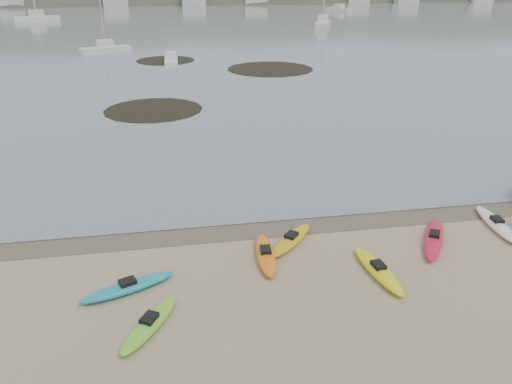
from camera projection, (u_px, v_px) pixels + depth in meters
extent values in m
plane|color=tan|center=(256.00, 223.00, 21.81)|extent=(600.00, 600.00, 0.00)
plane|color=brown|center=(257.00, 226.00, 21.54)|extent=(60.00, 60.00, 0.00)
ellipsoid|color=teal|center=(128.00, 287.00, 17.14)|extent=(3.37, 1.93, 0.34)
ellipsoid|color=yellow|center=(378.00, 270.00, 18.11)|extent=(1.07, 3.46, 0.34)
ellipsoid|color=white|center=(496.00, 224.00, 21.40)|extent=(1.16, 3.59, 0.34)
ellipsoid|color=orange|center=(266.00, 255.00, 19.09)|extent=(0.93, 3.24, 0.34)
ellipsoid|color=gold|center=(291.00, 240.00, 20.13)|extent=(2.59, 2.82, 0.34)
ellipsoid|color=#6FD22A|center=(150.00, 324.00, 15.36)|extent=(2.16, 3.00, 0.34)
ellipsoid|color=red|center=(434.00, 238.00, 20.24)|extent=(2.60, 3.61, 0.34)
cylinder|color=black|center=(154.00, 110.00, 39.32)|extent=(7.72, 7.72, 0.04)
cylinder|color=black|center=(270.00, 69.00, 55.48)|extent=(9.59, 9.59, 0.04)
cylinder|color=black|center=(166.00, 61.00, 60.60)|extent=(7.05, 7.05, 0.04)
cube|color=silver|center=(106.00, 50.00, 65.88)|extent=(6.74, 3.93, 0.91)
cube|color=silver|center=(171.00, 61.00, 58.05)|extent=(1.58, 5.34, 0.74)
cube|color=silver|center=(323.00, 24.00, 96.35)|extent=(5.32, 8.49, 1.15)
cube|color=silver|center=(37.00, 19.00, 105.36)|extent=(9.34, 5.55, 1.26)
cube|color=silver|center=(339.00, 10.00, 131.55)|extent=(5.64, 7.19, 1.02)
ellipsoid|color=#384235|center=(58.00, 47.00, 197.28)|extent=(220.00, 120.00, 80.00)
ellipsoid|color=#384235|center=(259.00, 37.00, 204.43)|extent=(200.00, 110.00, 68.00)
ellipsoid|color=#384235|center=(438.00, 35.00, 227.71)|extent=(230.00, 130.00, 76.00)
cube|color=beige|center=(27.00, 0.00, 144.65)|extent=(7.00, 5.00, 4.00)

